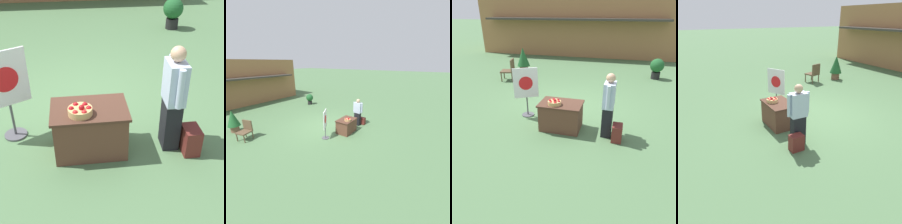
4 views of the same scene
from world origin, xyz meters
TOP-DOWN VIEW (x-y plane):
  - ground_plane at (0.00, 0.00)m, footprint 120.00×120.00m
  - display_table at (0.03, -1.44)m, footprint 1.10×0.75m
  - apple_basket at (-0.09, -1.58)m, footprint 0.34×0.34m
  - person_visitor at (1.24, -1.48)m, footprint 0.28×0.61m
  - backpack at (1.50, -1.68)m, footprint 0.24×0.34m
  - poster_board at (-1.15, -0.94)m, footprint 0.63×0.36m
  - patio_chair at (-3.39, 2.23)m, footprint 0.68×0.68m
  - potted_plant_far_right at (-3.35, 3.61)m, footprint 0.62×0.62m

SIDE VIEW (x-z plane):
  - ground_plane at x=0.00m, z-range 0.00..0.00m
  - backpack at x=1.50m, z-range 0.00..0.42m
  - display_table at x=0.03m, z-range 0.00..0.73m
  - patio_chair at x=-3.39m, z-range 0.04..0.98m
  - potted_plant_far_right at x=-3.35m, z-range 0.08..1.30m
  - apple_basket at x=-0.09m, z-range 0.71..0.87m
  - person_visitor at x=1.24m, z-range 0.01..1.62m
  - poster_board at x=-1.15m, z-range 0.10..1.54m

